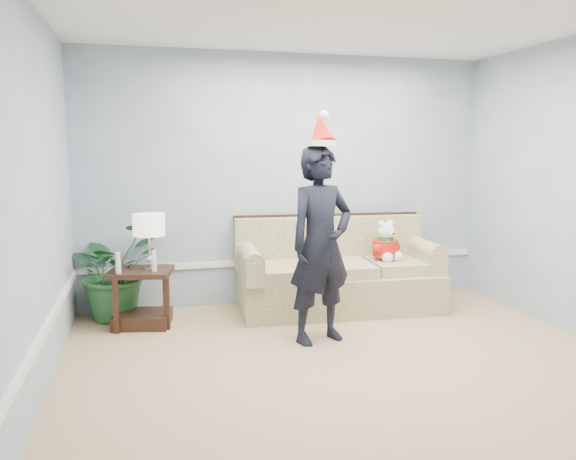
# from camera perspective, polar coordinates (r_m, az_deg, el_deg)

# --- Properties ---
(room_shell) EXTENTS (4.54, 5.04, 2.74)m
(room_shell) POSITION_cam_1_polar(r_m,az_deg,el_deg) (3.80, 9.53, 3.02)
(room_shell) COLOR tan
(room_shell) RESTS_ON ground
(wainscot_trim) EXTENTS (4.49, 4.99, 0.06)m
(wainscot_trim) POSITION_cam_1_polar(r_m,az_deg,el_deg) (4.81, -9.70, -6.79)
(wainscot_trim) COLOR white
(wainscot_trim) RESTS_ON room_shell
(sofa) EXTENTS (2.14, 1.03, 0.98)m
(sofa) POSITION_cam_1_polar(r_m,az_deg,el_deg) (6.01, 5.01, -4.68)
(sofa) COLOR #4F5729
(sofa) RESTS_ON room_shell
(side_table) EXTENTS (0.66, 0.59, 0.55)m
(side_table) POSITION_cam_1_polar(r_m,az_deg,el_deg) (5.61, -14.61, -7.27)
(side_table) COLOR #321B12
(side_table) RESTS_ON room_shell
(table_lamp) EXTENTS (0.30, 0.30, 0.53)m
(table_lamp) POSITION_cam_1_polar(r_m,az_deg,el_deg) (5.44, -13.95, 0.29)
(table_lamp) COLOR silver
(table_lamp) RESTS_ON side_table
(candle_pair) EXTENTS (0.37, 0.05, 0.20)m
(candle_pair) POSITION_cam_1_polar(r_m,az_deg,el_deg) (5.38, -15.17, -3.24)
(candle_pair) COLOR silver
(candle_pair) RESTS_ON side_table
(houseplant) EXTENTS (1.17, 1.16, 0.98)m
(houseplant) POSITION_cam_1_polar(r_m,az_deg,el_deg) (5.87, -17.22, -3.90)
(houseplant) COLOR #235E2F
(houseplant) RESTS_ON room_shell
(man) EXTENTS (0.72, 0.58, 1.72)m
(man) POSITION_cam_1_polar(r_m,az_deg,el_deg) (4.88, 3.34, -1.53)
(man) COLOR black
(man) RESTS_ON room_shell
(santa_hat) EXTENTS (0.32, 0.34, 0.30)m
(santa_hat) POSITION_cam_1_polar(r_m,az_deg,el_deg) (4.83, 3.39, 10.03)
(santa_hat) COLOR white
(santa_hat) RESTS_ON man
(teddy_bear) EXTENTS (0.33, 0.34, 0.43)m
(teddy_bear) POSITION_cam_1_polar(r_m,az_deg,el_deg) (6.05, 9.90, -1.59)
(teddy_bear) COLOR white
(teddy_bear) RESTS_ON sofa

